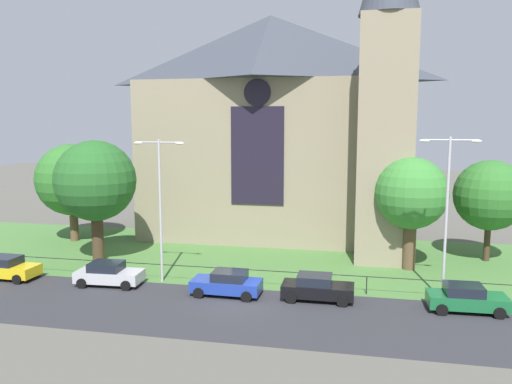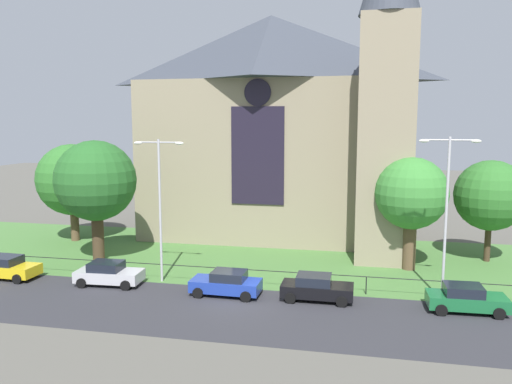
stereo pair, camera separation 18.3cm
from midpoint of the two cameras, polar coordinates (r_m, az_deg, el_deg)
The scene contains 16 objects.
ground at distance 40.06m, azimuth 1.50°, elevation -7.24°, with size 160.00×160.00×0.00m, color #56544C.
road_asphalt at distance 28.90m, azimuth -2.90°, elevation -13.26°, with size 120.00×8.00×0.01m, color #2D2D33.
grass_verge at distance 38.17m, azimuth 0.95°, elevation -8.00°, with size 120.00×20.00×0.01m, color #477538.
church_building at distance 46.70m, azimuth 2.59°, elevation 7.63°, with size 23.20×16.20×26.00m.
iron_railing at distance 33.04m, azimuth -3.23°, elevation -8.75°, with size 35.39×0.07×1.13m.
tree_left_far at distance 47.27m, azimuth -19.78°, elevation 1.30°, with size 6.23×6.23×8.57m.
tree_right_far at distance 41.61m, azimuth 24.95°, elevation -0.36°, with size 5.26×5.26×7.66m.
tree_right_near at distance 37.23m, azimuth 17.20°, elevation -0.25°, with size 5.07×5.07×8.02m.
tree_left_near at distance 39.58m, azimuth -17.43°, elevation 1.15°, with size 6.01×6.01×9.12m.
streetlamp_near at distance 33.30m, azimuth -10.60°, elevation -0.18°, with size 3.37×0.26×9.34m.
streetlamp_far at distance 31.19m, azimuth 20.80°, elevation -0.83°, with size 3.37×0.26×9.60m.
parked_car_yellow at distance 38.26m, azimuth -26.08°, elevation -7.61°, with size 4.26×2.13×1.51m.
parked_car_silver at distance 34.41m, azimuth -16.07°, elevation -8.79°, with size 4.28×2.19×1.51m.
parked_car_blue at distance 31.24m, azimuth -3.15°, elevation -10.19°, with size 4.24×2.10×1.51m.
parked_car_black at distance 30.60m, azimuth 6.97°, elevation -10.62°, with size 4.20×2.03×1.51m.
parked_car_green at distance 30.91m, azimuth 22.65°, elevation -10.99°, with size 4.25×2.13×1.51m.
Camera 2 is at (7.00, -28.06, 10.36)m, focal length 35.62 mm.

